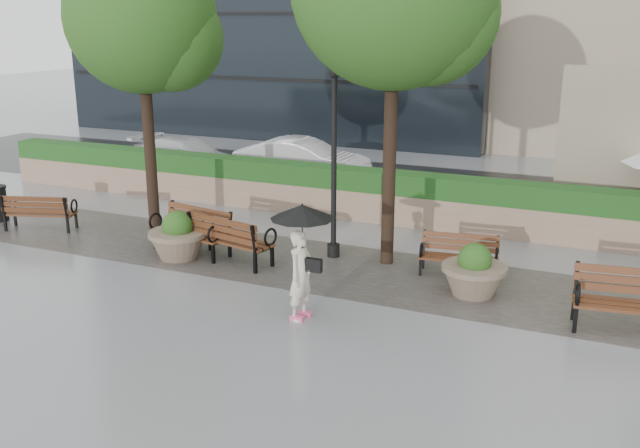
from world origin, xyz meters
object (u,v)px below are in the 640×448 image
at_px(bench_0, 41,219).
at_px(planter_left, 178,240).
at_px(bench_1, 192,240).
at_px(car_right, 303,161).
at_px(lamppost, 334,176).
at_px(car_left, 188,157).
at_px(planter_right, 474,275).
at_px(bench_4, 634,315).
at_px(pedestrian, 302,251).
at_px(bench_3, 458,264).
at_px(bench_2, 231,248).

height_order(bench_0, planter_left, planter_left).
relative_size(bench_1, car_right, 0.46).
bearing_deg(lamppost, bench_1, -160.55).
bearing_deg(car_left, bench_0, -167.16).
height_order(planter_right, car_left, car_left).
distance_m(bench_4, car_left, 16.20).
bearing_deg(bench_0, car_right, -134.50).
xyz_separation_m(planter_right, car_right, (-7.26, 7.56, 0.31)).
height_order(bench_0, planter_right, planter_right).
distance_m(planter_left, pedestrian, 4.46).
bearing_deg(planter_right, car_right, 133.84).
distance_m(bench_3, pedestrian, 4.02).
height_order(car_right, pedestrian, pedestrian).
distance_m(bench_1, bench_2, 1.16).
bearing_deg(bench_0, pedestrian, 146.81).
relative_size(bench_0, planter_left, 1.42).
relative_size(bench_1, bench_2, 0.97).
distance_m(bench_3, car_right, 9.44).
relative_size(bench_2, planter_right, 1.66).
bearing_deg(car_left, lamppost, -116.91).
relative_size(bench_4, pedestrian, 1.01).
bearing_deg(bench_0, bench_4, 159.70).
height_order(bench_0, pedestrian, pedestrian).
bearing_deg(car_right, bench_3, -138.28).
bearing_deg(planter_right, bench_1, -179.54).
distance_m(bench_0, car_right, 8.52).
height_order(bench_0, car_right, car_right).
bearing_deg(lamppost, bench_4, -14.65).
relative_size(planter_right, pedestrian, 0.60).
height_order(bench_1, bench_3, bench_1).
bearing_deg(bench_4, planter_right, 159.97).
xyz_separation_m(car_right, pedestrian, (4.68, -9.91, 0.55)).
height_order(bench_2, planter_right, bench_2).
bearing_deg(planter_right, planter_left, -175.72).
bearing_deg(bench_4, bench_2, 169.19).
xyz_separation_m(bench_1, planter_left, (-0.06, -0.44, 0.12)).
bearing_deg(bench_1, car_right, 106.63).
relative_size(bench_0, bench_4, 0.88).
distance_m(bench_3, planter_right, 1.10).
relative_size(bench_0, planter_right, 1.47).
xyz_separation_m(bench_1, car_left, (-4.92, 7.09, 0.32)).
relative_size(bench_3, pedestrian, 0.80).
relative_size(bench_2, car_right, 0.48).
bearing_deg(bench_4, bench_1, 168.51).
height_order(lamppost, car_right, lamppost).
bearing_deg(planter_right, bench_3, 118.89).
bearing_deg(bench_3, car_right, 127.40).
xyz_separation_m(bench_0, bench_2, (5.72, -0.15, 0.04)).
bearing_deg(planter_left, lamppost, 25.90).
xyz_separation_m(bench_3, car_right, (-6.73, 6.60, 0.47)).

